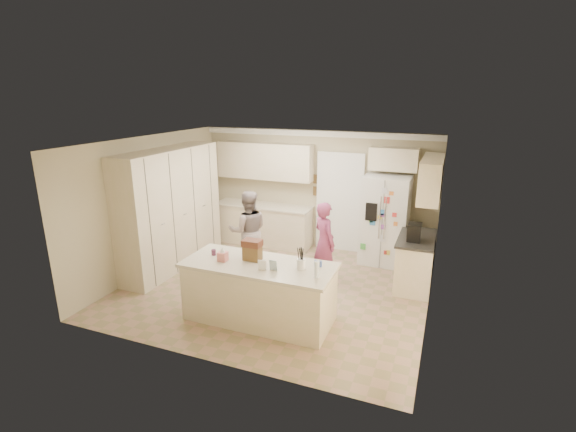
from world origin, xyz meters
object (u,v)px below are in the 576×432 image
at_px(dollhouse_body, 252,253).
at_px(utensil_crock, 301,264).
at_px(coffee_maker, 414,232).
at_px(teen_girl, 324,242).
at_px(tissue_box, 223,256).
at_px(refrigerator, 385,220).
at_px(teen_boy, 248,231).
at_px(island_base, 259,293).

bearing_deg(dollhouse_body, utensil_crock, -3.58).
height_order(utensil_crock, dollhouse_body, dollhouse_body).
relative_size(coffee_maker, teen_girl, 0.20).
height_order(dollhouse_body, teen_girl, teen_girl).
bearing_deg(coffee_maker, dollhouse_body, -140.71).
relative_size(coffee_maker, utensil_crock, 2.00).
bearing_deg(teen_girl, tissue_box, 101.78).
distance_m(utensil_crock, dollhouse_body, 0.80).
bearing_deg(tissue_box, dollhouse_body, 26.57).
height_order(refrigerator, teen_boy, refrigerator).
bearing_deg(teen_girl, refrigerator, -81.77).
xyz_separation_m(refrigerator, utensil_crock, (-0.74, -2.92, 0.10)).
bearing_deg(teen_boy, coffee_maker, 154.56).
height_order(coffee_maker, island_base, coffee_maker).
distance_m(island_base, teen_girl, 1.79).
height_order(island_base, utensil_crock, utensil_crock).
xyz_separation_m(coffee_maker, tissue_box, (-2.60, -2.00, -0.07)).
xyz_separation_m(coffee_maker, utensil_crock, (-1.40, -1.85, -0.07)).
bearing_deg(teen_girl, teen_boy, 43.61).
relative_size(utensil_crock, dollhouse_body, 0.58).
bearing_deg(coffee_maker, teen_boy, -175.54).
bearing_deg(dollhouse_body, island_base, -33.69).
distance_m(refrigerator, coffee_maker, 1.27).
bearing_deg(tissue_box, teen_boy, 104.67).
distance_m(coffee_maker, island_base, 2.87).
height_order(coffee_maker, utensil_crock, coffee_maker).
xyz_separation_m(coffee_maker, teen_boy, (-3.06, -0.24, -0.28)).
xyz_separation_m(refrigerator, dollhouse_body, (-1.54, -2.87, 0.14)).
xyz_separation_m(island_base, teen_boy, (-1.01, 1.66, 0.35)).
bearing_deg(coffee_maker, refrigerator, 121.42).
bearing_deg(refrigerator, island_base, -113.90).
bearing_deg(teen_boy, utensil_crock, 105.97).
bearing_deg(island_base, utensil_crock, 4.40).
relative_size(island_base, tissue_box, 15.71).
distance_m(refrigerator, dollhouse_body, 3.27).
bearing_deg(refrigerator, utensil_crock, -103.06).
distance_m(refrigerator, tissue_box, 3.64).
distance_m(coffee_maker, utensil_crock, 2.32).
height_order(island_base, teen_girl, teen_girl).
bearing_deg(teen_girl, coffee_maker, -129.59).
relative_size(refrigerator, tissue_box, 12.86).
height_order(refrigerator, island_base, refrigerator).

